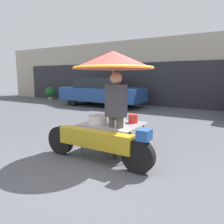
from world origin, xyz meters
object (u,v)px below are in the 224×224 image
object	(u,v)px
vendor_person	(116,111)
parked_car	(101,92)
potted_plant	(50,93)
vendor_motorcycle_cart	(111,78)

from	to	relation	value
vendor_person	parked_car	size ratio (longest dim) A/B	0.36
potted_plant	vendor_person	bearing A→B (deg)	-36.87
vendor_motorcycle_cart	vendor_person	world-z (taller)	vendor_motorcycle_cart
vendor_motorcycle_cart	parked_car	xyz separation A→B (m)	(-4.39, 6.05, -0.78)
vendor_person	potted_plant	bearing A→B (deg)	143.13
vendor_motorcycle_cart	parked_car	size ratio (longest dim) A/B	0.50
vendor_motorcycle_cart	vendor_person	xyz separation A→B (m)	(0.22, -0.17, -0.62)
vendor_motorcycle_cart	potted_plant	size ratio (longest dim) A/B	2.69
vendor_motorcycle_cart	parked_car	world-z (taller)	vendor_motorcycle_cart
vendor_motorcycle_cart	potted_plant	bearing A→B (deg)	143.16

